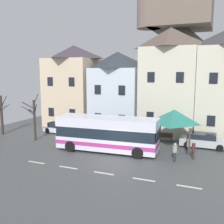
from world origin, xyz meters
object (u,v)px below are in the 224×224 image
parked_car_01 (203,140)px  pedestrian_00 (193,150)px  transit_bus (107,134)px  bare_tree_00 (34,118)px  hilltop_castle (179,65)px  bus_shelter (174,117)px  townhouse_00 (74,86)px  parked_car_00 (61,128)px  pedestrian_01 (189,146)px  townhouse_02 (169,82)px  pedestrian_02 (175,151)px  public_bench (165,137)px  bare_tree_01 (1,114)px  townhouse_01 (117,91)px

parked_car_01 → pedestrian_00: 4.09m
transit_bus → bare_tree_00: bearing=172.1°
hilltop_castle → bus_shelter: (3.12, -23.71, -5.43)m
townhouse_00 → parked_car_00: townhouse_00 is taller
pedestrian_01 → bus_shelter: bearing=137.0°
hilltop_castle → transit_bus: (-2.38, -27.12, -6.87)m
townhouse_02 → bare_tree_00: townhouse_02 is taller
pedestrian_01 → pedestrian_02: size_ratio=0.92×
parked_car_01 → pedestrian_00: (-0.55, -4.05, 0.13)m
townhouse_02 → pedestrian_00: bearing=-66.0°
hilltop_castle → public_bench: (1.95, -21.57, -8.02)m
bare_tree_01 → public_bench: bearing=12.9°
townhouse_00 → bare_tree_00: size_ratio=2.19×
bare_tree_01 → pedestrian_00: bearing=-1.8°
hilltop_castle → pedestrian_01: 26.76m
bare_tree_00 → townhouse_00: bearing=92.2°
transit_bus → bare_tree_00: (-8.75, 0.59, 0.80)m
hilltop_castle → townhouse_01: bearing=-104.9°
townhouse_01 → pedestrian_02: 13.46m
pedestrian_00 → public_bench: pedestrian_00 is taller
townhouse_00 → parked_car_01: (17.25, -4.95, -4.73)m
hilltop_castle → parked_car_00: hilltop_castle is taller
transit_bus → parked_car_00: bearing=146.7°
pedestrian_00 → bare_tree_01: bearing=178.2°
transit_bus → pedestrian_00: 7.68m
townhouse_01 → bare_tree_01: 14.06m
pedestrian_01 → townhouse_01: bearing=143.8°
pedestrian_02 → public_bench: pedestrian_02 is taller
transit_bus → bare_tree_01: (-14.04, 1.34, 0.79)m
townhouse_02 → public_bench: (0.39, -3.33, -5.64)m
parked_car_01 → pedestrian_00: pedestrian_00 is taller
pedestrian_01 → bare_tree_00: (-15.83, -1.33, 1.62)m
hilltop_castle → pedestrian_01: hilltop_castle is taller
townhouse_00 → pedestrian_01: size_ratio=7.43×
pedestrian_00 → public_bench: (-3.28, 4.90, -0.34)m
parked_car_00 → pedestrian_01: size_ratio=3.13×
hilltop_castle → parked_car_00: 26.10m
parked_car_01 → pedestrian_01: size_ratio=3.05×
townhouse_00 → bare_tree_00: townhouse_00 is taller
pedestrian_01 → pedestrian_02: (-0.82, -2.49, 0.13)m
transit_bus → parked_car_00: 9.16m
townhouse_01 → bare_tree_00: 10.71m
townhouse_02 → hilltop_castle: hilltop_castle is taller
bus_shelter → parked_car_01: (2.67, 1.30, -2.37)m
pedestrian_01 → bare_tree_00: bearing=-175.2°
bus_shelter → hilltop_castle: bearing=97.5°
bare_tree_00 → pedestrian_00: bearing=0.2°
townhouse_02 → bare_tree_00: 15.60m
parked_car_00 → pedestrian_01: (15.02, -2.54, 0.15)m
pedestrian_00 → pedestrian_01: (-0.53, 1.27, -0.01)m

